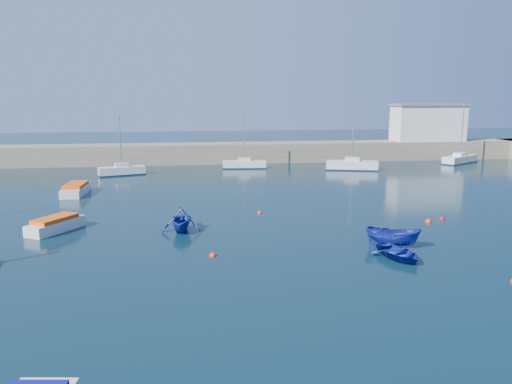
{
  "coord_description": "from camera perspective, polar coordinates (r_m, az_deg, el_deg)",
  "views": [
    {
      "loc": [
        -5.06,
        -22.09,
        8.92
      ],
      "look_at": [
        0.46,
        15.61,
        1.6
      ],
      "focal_mm": 35.0,
      "sensor_mm": 36.0,
      "label": 1
    }
  ],
  "objects": [
    {
      "name": "dinghy_center",
      "position": [
        29.11,
        15.99,
        -6.72
      ],
      "size": [
        2.97,
        3.63,
        0.66
      ],
      "primitive_type": "imported",
      "rotation": [
        0.0,
        0.0,
        0.25
      ],
      "color": "navy",
      "rests_on": "ground"
    },
    {
      "name": "harbor_office",
      "position": [
        76.69,
        19.05,
        7.43
      ],
      "size": [
        10.0,
        4.0,
        5.0
      ],
      "primitive_type": "cube",
      "color": "silver",
      "rests_on": "back_wall"
    },
    {
      "name": "dinghy_left",
      "position": [
        33.8,
        -8.51,
        -3.11
      ],
      "size": [
        3.15,
        3.5,
        1.65
      ],
      "primitive_type": "imported",
      "rotation": [
        0.0,
        0.0,
        -0.15
      ],
      "color": "navy",
      "rests_on": "ground"
    },
    {
      "name": "motorboat_1",
      "position": [
        36.15,
        -21.95,
        -3.46
      ],
      "size": [
        3.39,
        4.18,
        1.0
      ],
      "rotation": [
        0.0,
        0.0,
        -0.57
      ],
      "color": "silver",
      "rests_on": "ground"
    },
    {
      "name": "sailboat_8",
      "position": [
        73.23,
        22.28,
        3.51
      ],
      "size": [
        6.33,
        4.86,
        8.31
      ],
      "rotation": [
        0.0,
        0.0,
        2.13
      ],
      "color": "silver",
      "rests_on": "ground"
    },
    {
      "name": "buoy_3",
      "position": [
        38.74,
        0.42,
        -2.44
      ],
      "size": [
        0.38,
        0.38,
        0.38
      ],
      "primitive_type": "sphere",
      "color": "#FF2B0D",
      "rests_on": "ground"
    },
    {
      "name": "back_wall",
      "position": [
        68.71,
        -4.07,
        4.48
      ],
      "size": [
        96.0,
        4.5,
        2.6
      ],
      "primitive_type": "cube",
      "color": "#79705C",
      "rests_on": "ground"
    },
    {
      "name": "buoy_2",
      "position": [
        38.1,
        19.1,
        -3.28
      ],
      "size": [
        0.48,
        0.48,
        0.48
      ],
      "primitive_type": "sphere",
      "color": "#FF2B0D",
      "rests_on": "ground"
    },
    {
      "name": "dinghy_right",
      "position": [
        31.11,
        15.37,
        -5.01
      ],
      "size": [
        3.39,
        2.56,
        1.23
      ],
      "primitive_type": "imported",
      "rotation": [
        0.0,
        0.0,
        1.08
      ],
      "color": "navy",
      "rests_on": "ground"
    },
    {
      "name": "sailboat_7",
      "position": [
        62.58,
        10.88,
        3.06
      ],
      "size": [
        6.48,
        3.38,
        8.3
      ],
      "rotation": [
        0.0,
        0.0,
        1.29
      ],
      "color": "silver",
      "rests_on": "ground"
    },
    {
      "name": "motorboat_2",
      "position": [
        49.1,
        -19.91,
        0.31
      ],
      "size": [
        1.92,
        4.97,
        1.01
      ],
      "rotation": [
        0.0,
        0.0,
        -0.04
      ],
      "color": "silver",
      "rests_on": "ground"
    },
    {
      "name": "sailboat_6",
      "position": [
        62.9,
        -1.35,
        3.21
      ],
      "size": [
        5.52,
        1.98,
        7.18
      ],
      "rotation": [
        0.0,
        0.0,
        1.48
      ],
      "color": "silver",
      "rests_on": "ground"
    },
    {
      "name": "buoy_1",
      "position": [
        39.26,
        20.5,
        -2.96
      ],
      "size": [
        0.4,
        0.4,
        0.4
      ],
      "primitive_type": "sphere",
      "color": "red",
      "rests_on": "ground"
    },
    {
      "name": "ground",
      "position": [
        24.36,
        4.33,
        -10.64
      ],
      "size": [
        220.0,
        220.0,
        0.0
      ],
      "primitive_type": "plane",
      "color": "#0A232F",
      "rests_on": "ground"
    },
    {
      "name": "buoy_0",
      "position": [
        28.67,
        -4.96,
        -7.29
      ],
      "size": [
        0.41,
        0.41,
        0.41
      ],
      "primitive_type": "sphere",
      "color": "#FF2B0D",
      "rests_on": "ground"
    },
    {
      "name": "sailboat_5",
      "position": [
        59.32,
        -15.09,
        2.39
      ],
      "size": [
        5.38,
        2.93,
        6.95
      ],
      "rotation": [
        0.0,
        0.0,
        1.87
      ],
      "color": "silver",
      "rests_on": "ground"
    }
  ]
}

